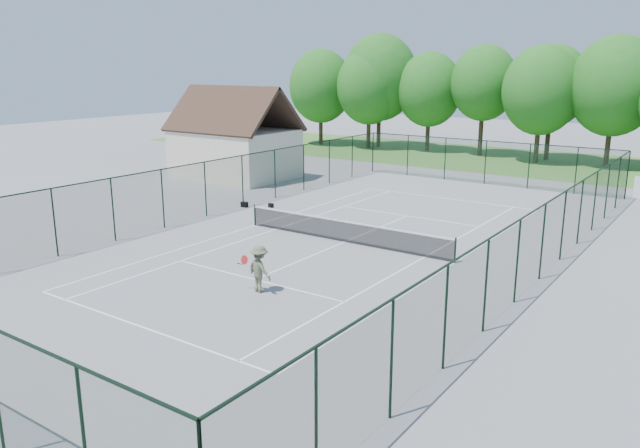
{
  "coord_description": "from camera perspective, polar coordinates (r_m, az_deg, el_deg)",
  "views": [
    {
      "loc": [
        15.15,
        -23.67,
        8.08
      ],
      "look_at": [
        0.0,
        -2.0,
        1.3
      ],
      "focal_mm": 35.0,
      "sensor_mm": 36.0,
      "label": 1
    }
  ],
  "objects": [
    {
      "name": "fence_enclosure",
      "position": [
        28.85,
        2.28,
        1.31
      ],
      "size": [
        18.05,
        36.05,
        3.02
      ],
      "color": "#1B3622",
      "rests_on": "ground"
    },
    {
      "name": "utility_building",
      "position": [
        46.14,
        -7.84,
        8.08
      ],
      "size": [
        8.6,
        6.27,
        6.63
      ],
      "color": "#F3E9C9",
      "rests_on": "ground"
    },
    {
      "name": "sports_bag_b",
      "position": [
        36.41,
        -4.51,
        1.71
      ],
      "size": [
        0.34,
        0.24,
        0.24
      ],
      "primitive_type": "cube",
      "rotation": [
        0.0,
        0.0,
        -0.19
      ],
      "color": "black",
      "rests_on": "ground"
    },
    {
      "name": "tennis_net",
      "position": [
        29.09,
        2.26,
        -0.58
      ],
      "size": [
        11.08,
        0.08,
        1.1
      ],
      "color": "black",
      "rests_on": "ground"
    },
    {
      "name": "grass_far",
      "position": [
        56.35,
        19.08,
        5.36
      ],
      "size": [
        80.0,
        16.0,
        0.01
      ],
      "primitive_type": "cube",
      "color": "#4A7F31",
      "rests_on": "ground"
    },
    {
      "name": "ground",
      "position": [
        29.24,
        2.25,
        -1.67
      ],
      "size": [
        140.0,
        140.0,
        0.0
      ],
      "primitive_type": "plane",
      "color": "gray",
      "rests_on": "ground"
    },
    {
      "name": "sports_bag_a",
      "position": [
        36.62,
        -6.92,
        1.78
      ],
      "size": [
        0.42,
        0.29,
        0.31
      ],
      "primitive_type": "cube",
      "rotation": [
        0.0,
        0.0,
        0.15
      ],
      "color": "black",
      "rests_on": "ground"
    },
    {
      "name": "court_lines",
      "position": [
        29.24,
        2.25,
        -1.66
      ],
      "size": [
        11.05,
        23.85,
        0.01
      ],
      "color": "white",
      "rests_on": "ground"
    },
    {
      "name": "tree_line_far",
      "position": [
        55.81,
        19.59,
        11.43
      ],
      "size": [
        39.4,
        6.4,
        9.7
      ],
      "color": "#3D2C1D",
      "rests_on": "ground"
    },
    {
      "name": "tennis_player",
      "position": [
        22.79,
        -5.55,
        -4.11
      ],
      "size": [
        2.12,
        0.89,
        1.75
      ],
      "color": "#5C6145",
      "rests_on": "ground"
    }
  ]
}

